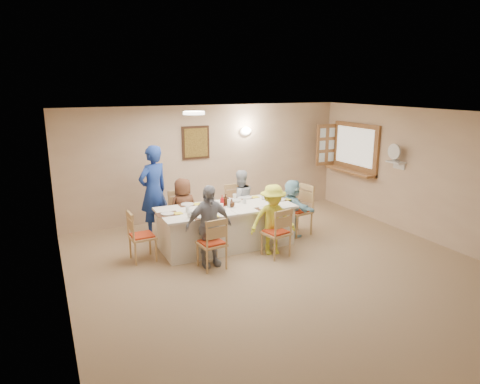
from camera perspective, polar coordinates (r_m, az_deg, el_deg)
name	(u,v)px	position (r m, az deg, el deg)	size (l,w,h in m)	color
ground	(289,274)	(6.97, 6.50, -10.82)	(7.00, 7.00, 0.00)	#A2865E
room_walls	(291,181)	(6.48, 6.87, 1.42)	(7.00, 7.00, 7.00)	tan
wall_picture	(196,143)	(9.41, -5.92, 6.57)	(0.62, 0.05, 0.72)	#3B2214
wall_sconce	(246,131)	(9.83, 0.78, 8.13)	(0.26, 0.09, 0.18)	white
ceiling_light	(194,113)	(7.26, -6.16, 10.44)	(0.36, 0.36, 0.05)	white
serving_hatch	(355,148)	(10.26, 15.13, 5.65)	(0.06, 1.50, 1.15)	brown
hatch_sill	(350,171)	(10.27, 14.43, 2.73)	(0.30, 1.50, 0.05)	brown
shutter_door	(326,145)	(10.69, 11.44, 6.19)	(0.55, 0.04, 1.00)	brown
fan_shelf	(396,162)	(9.24, 20.07, 3.76)	(0.22, 0.36, 0.03)	white
desk_fan	(395,155)	(9.20, 20.01, 4.67)	(0.30, 0.30, 0.28)	#A5A5A8
dining_table	(226,226)	(7.93, -1.86, -4.62)	(2.48, 1.05, 0.76)	white
chair_back_left	(182,215)	(8.42, -7.78, -3.03)	(0.44, 0.44, 0.92)	tan
chair_back_right	(238,207)	(8.83, -0.33, -2.06)	(0.45, 0.45, 0.93)	tan
chair_front_left	(212,242)	(7.00, -3.80, -6.71)	(0.42, 0.42, 0.88)	tan
chair_front_right	(276,232)	(7.49, 4.82, -5.30)	(0.43, 0.43, 0.89)	tan
chair_left_end	(142,235)	(7.47, -12.90, -5.67)	(0.42, 0.42, 0.88)	tan
chair_right_end	(298,210)	(8.59, 7.69, -2.39)	(0.48, 0.48, 1.01)	tan
diner_back_left	(183,209)	(8.27, -7.56, -2.28)	(0.65, 0.49, 1.21)	#532F1D
diner_back_right	(240,201)	(8.68, 0.00, -1.18)	(0.63, 0.49, 1.27)	#B5BBC4
diner_front_left	(209,226)	(7.02, -4.19, -4.54)	(0.82, 0.37, 1.37)	#9799A3
diner_front_right	(273,220)	(7.52, 4.40, -3.70)	(0.89, 0.62, 1.26)	#F0F63E
diner_right_end	(292,208)	(8.50, 6.96, -2.09)	(0.43, 1.08, 1.13)	#94CEE0
caregiver	(153,191)	(8.52, -11.47, 0.10)	(0.78, 0.67, 1.81)	navy
placemat_fl	(203,217)	(7.23, -4.94, -3.35)	(0.35, 0.26, 0.01)	#472B19
plate_fl	(203,216)	(7.23, -4.94, -3.27)	(0.26, 0.26, 0.02)	white
napkin_fl	(214,216)	(7.24, -3.47, -3.23)	(0.15, 0.15, 0.01)	yellow
placemat_fr	(266,209)	(7.70, 3.47, -2.22)	(0.35, 0.26, 0.01)	#472B19
plate_fr	(266,208)	(7.70, 3.47, -2.14)	(0.25, 0.25, 0.02)	white
napkin_fr	(276,208)	(7.74, 4.82, -2.10)	(0.13, 0.13, 0.01)	yellow
placemat_bl	(187,205)	(7.99, -7.03, -1.69)	(0.32, 0.24, 0.01)	#472B19
plate_bl	(187,204)	(7.99, -7.03, -1.62)	(0.24, 0.24, 0.01)	white
napkin_bl	(197,204)	(8.00, -5.69, -1.59)	(0.14, 0.14, 0.01)	yellow
placemat_br	(246,198)	(8.42, 0.75, -0.76)	(0.32, 0.24, 0.01)	#472B19
plate_br	(246,197)	(8.42, 0.75, -0.69)	(0.25, 0.25, 0.02)	white
napkin_br	(255,197)	(8.45, 1.99, -0.66)	(0.14, 0.14, 0.01)	yellow
placemat_le	(167,214)	(7.47, -9.67, -2.92)	(0.38, 0.28, 0.01)	#472B19
plate_le	(167,214)	(7.47, -9.67, -2.85)	(0.23, 0.23, 0.01)	white
napkin_le	(178,213)	(7.47, -8.23, -2.81)	(0.14, 0.14, 0.01)	yellow
placemat_re	(279,200)	(8.30, 5.24, -1.04)	(0.33, 0.25, 0.01)	#472B19
plate_re	(279,199)	(8.30, 5.25, -0.97)	(0.25, 0.25, 0.02)	white
napkin_re	(289,199)	(8.35, 6.49, -0.94)	(0.14, 0.14, 0.01)	yellow
teacup_a	(190,215)	(7.21, -6.63, -3.09)	(0.12, 0.12, 0.09)	white
teacup_b	(235,196)	(8.40, -0.71, -0.54)	(0.11, 0.11, 0.08)	white
bowl_a	(217,210)	(7.52, -3.11, -2.44)	(0.26, 0.26, 0.05)	white
bowl_b	(237,200)	(8.13, -0.42, -1.12)	(0.20, 0.20, 0.05)	white
condiment_ketchup	(222,201)	(7.79, -2.41, -1.21)	(0.09, 0.09, 0.21)	red
condiment_brown	(225,200)	(7.86, -1.95, -1.03)	(0.12, 0.12, 0.22)	#3F2210
condiment_malt	(232,203)	(7.78, -1.13, -1.47)	(0.13, 0.13, 0.15)	#3F2210
drinking_glass	(217,204)	(7.79, -3.04, -1.62)	(0.06, 0.06, 0.09)	silver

